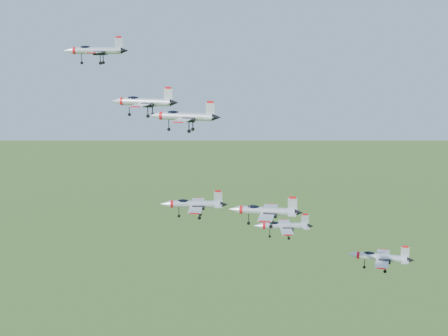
{
  "coord_description": "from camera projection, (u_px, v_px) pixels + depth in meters",
  "views": [
    {
      "loc": [
        2.79,
        -111.01,
        167.2
      ],
      "look_at": [
        8.51,
        -2.61,
        143.84
      ],
      "focal_mm": 50.0,
      "sensor_mm": 36.0,
      "label": 1
    }
  ],
  "objects": [
    {
      "name": "jet_extra",
      "position": [
        379.0,
        257.0,
        124.02
      ],
      "size": [
        12.87,
        11.02,
        3.54
      ],
      "rotation": [
        0.0,
        0.0,
        -0.34
      ],
      "color": "silver"
    },
    {
      "name": "jet_left_high",
      "position": [
        144.0,
        102.0,
        110.11
      ],
      "size": [
        12.55,
        10.7,
        3.43
      ],
      "rotation": [
        0.0,
        0.0,
        -0.3
      ],
      "color": "silver"
    },
    {
      "name": "jet_right_low",
      "position": [
        265.0,
        211.0,
        99.45
      ],
      "size": [
        11.93,
        10.08,
        3.22
      ],
      "rotation": [
        0.0,
        0.0,
        -0.24
      ],
      "color": "silver"
    },
    {
      "name": "jet_lead",
      "position": [
        95.0,
        50.0,
        119.35
      ],
      "size": [
        12.7,
        10.55,
        3.39
      ],
      "rotation": [
        0.0,
        0.0,
        -0.11
      ],
      "color": "silver"
    },
    {
      "name": "jet_left_low",
      "position": [
        193.0,
        204.0,
        116.56
      ],
      "size": [
        12.76,
        10.58,
        3.41
      ],
      "rotation": [
        0.0,
        0.0,
        -0.09
      ],
      "color": "silver"
    },
    {
      "name": "jet_trail",
      "position": [
        283.0,
        226.0,
        113.82
      ],
      "size": [
        11.04,
        9.13,
        2.95
      ],
      "rotation": [
        0.0,
        0.0,
        -0.07
      ],
      "color": "silver"
    },
    {
      "name": "jet_right_high",
      "position": [
        184.0,
        116.0,
        94.3
      ],
      "size": [
        11.17,
        9.5,
        3.04
      ],
      "rotation": [
        0.0,
        0.0,
        -0.29
      ],
      "color": "silver"
    }
  ]
}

